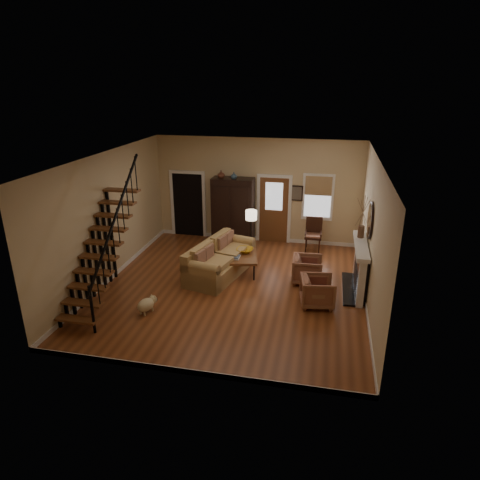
% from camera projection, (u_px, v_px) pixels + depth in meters
% --- Properties ---
extents(room, '(7.00, 7.33, 3.30)m').
position_uv_depth(room, '(232.00, 210.00, 12.02)').
color(room, brown).
rests_on(room, ground).
extents(staircase, '(0.94, 2.80, 3.20)m').
position_uv_depth(staircase, '(100.00, 238.00, 9.64)').
color(staircase, brown).
rests_on(staircase, ground).
extents(fireplace, '(0.33, 1.95, 2.30)m').
position_uv_depth(fireplace, '(362.00, 263.00, 10.46)').
color(fireplace, black).
rests_on(fireplace, ground).
extents(armoire, '(1.30, 0.60, 2.10)m').
position_uv_depth(armoire, '(233.00, 211.00, 13.51)').
color(armoire, black).
rests_on(armoire, ground).
extents(vase_a, '(0.24, 0.24, 0.25)m').
position_uv_depth(vase_a, '(221.00, 174.00, 13.07)').
color(vase_a, '#4C2619').
rests_on(vase_a, armoire).
extents(vase_b, '(0.20, 0.20, 0.21)m').
position_uv_depth(vase_b, '(234.00, 176.00, 13.00)').
color(vase_b, '#334C60').
rests_on(vase_b, armoire).
extents(sofa, '(1.55, 2.54, 0.88)m').
position_uv_depth(sofa, '(221.00, 259.00, 11.45)').
color(sofa, '#AE884F').
rests_on(sofa, ground).
extents(coffee_table, '(1.04, 1.45, 0.51)m').
position_uv_depth(coffee_table, '(242.00, 263.00, 11.70)').
color(coffee_table, brown).
rests_on(coffee_table, ground).
extents(bowl, '(0.45, 0.45, 0.11)m').
position_uv_depth(bowl, '(245.00, 250.00, 11.72)').
color(bowl, '#C99017').
rests_on(bowl, coffee_table).
extents(books, '(0.24, 0.33, 0.06)m').
position_uv_depth(books, '(235.00, 257.00, 11.35)').
color(books, beige).
rests_on(books, coffee_table).
extents(armchair_left, '(0.88, 0.86, 0.70)m').
position_uv_depth(armchair_left, '(317.00, 291.00, 9.92)').
color(armchair_left, brown).
rests_on(armchair_left, ground).
extents(armchair_right, '(0.79, 0.77, 0.69)m').
position_uv_depth(armchair_right, '(307.00, 270.00, 11.04)').
color(armchair_right, brown).
rests_on(armchair_right, ground).
extents(floor_lamp, '(0.34, 0.34, 1.44)m').
position_uv_depth(floor_lamp, '(251.00, 234.00, 12.47)').
color(floor_lamp, black).
rests_on(floor_lamp, ground).
extents(side_chair, '(0.54, 0.54, 1.02)m').
position_uv_depth(side_chair, '(313.00, 235.00, 13.03)').
color(side_chair, '#341B10').
rests_on(side_chair, ground).
extents(dog, '(0.45, 0.57, 0.36)m').
position_uv_depth(dog, '(146.00, 306.00, 9.63)').
color(dog, beige).
rests_on(dog, ground).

